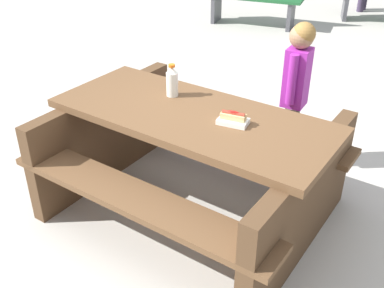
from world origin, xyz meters
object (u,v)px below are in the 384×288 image
Objects in this scene: picnic_table at (192,155)px; hotdog_tray at (233,119)px; soda_bottle at (172,81)px; child_in_coat at (297,78)px.

hotdog_tray is at bearing 4.40° from picnic_table.
soda_bottle is 0.19× the size of child_in_coat.
picnic_table is 8.23× the size of soda_bottle.
soda_bottle is 0.97m from child_in_coat.
soda_bottle reaches higher than picnic_table.
hotdog_tray is 0.17× the size of child_in_coat.
child_in_coat is at bearing 89.61° from hotdog_tray.
child_in_coat is at bearing 72.77° from picnic_table.
hotdog_tray is at bearing -12.26° from soda_bottle.
picnic_table is 1.02m from child_in_coat.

